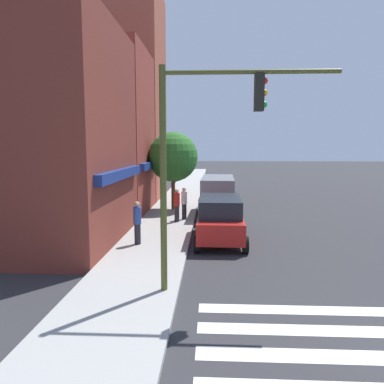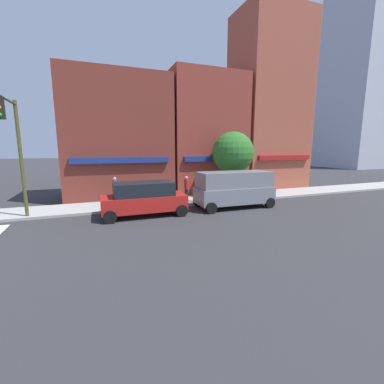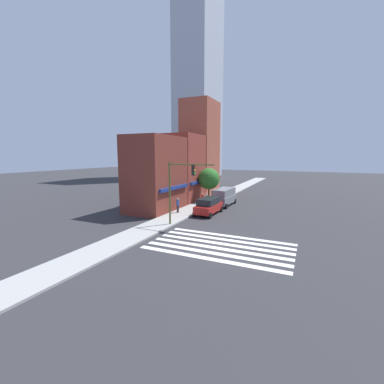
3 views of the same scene
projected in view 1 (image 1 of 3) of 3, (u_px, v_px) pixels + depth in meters
sidewalk_left at (84, 361)px, 7.12m from camera, size 120.00×3.00×0.15m
storefront_row at (109, 114)px, 23.33m from camera, size 21.21×5.30×15.93m
traffic_signal at (203, 141)px, 9.95m from camera, size 0.32×4.69×6.26m
suv_red at (220, 218)px, 16.40m from camera, size 4.71×2.12×1.94m
van_grey at (218, 195)px, 22.19m from camera, size 5.06×2.22×2.34m
pedestrian_red_jacket at (177, 205)px, 19.84m from camera, size 0.32×0.32×1.77m
pedestrian_blue_shirt at (137, 222)px, 15.27m from camera, size 0.32×0.32×1.77m
pedestrian_white_shirt at (184, 203)px, 20.52m from camera, size 0.32×0.32×1.77m
street_tree at (173, 157)px, 23.50m from camera, size 3.13×3.13×4.90m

